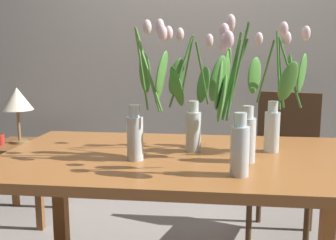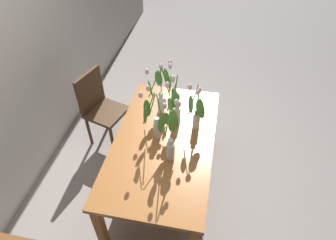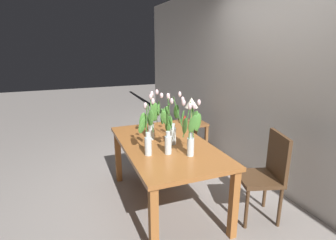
{
  "view_description": "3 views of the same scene",
  "coord_description": "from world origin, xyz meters",
  "px_view_note": "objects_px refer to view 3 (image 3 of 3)",
  "views": [
    {
      "loc": [
        0.13,
        -1.62,
        1.17
      ],
      "look_at": [
        -0.07,
        -0.03,
        0.9
      ],
      "focal_mm": 41.1,
      "sensor_mm": 36.0,
      "label": 1
    },
    {
      "loc": [
        -1.75,
        -0.38,
        2.67
      ],
      "look_at": [
        0.04,
        -0.03,
        0.97
      ],
      "focal_mm": 30.82,
      "sensor_mm": 36.0,
      "label": 2
    },
    {
      "loc": [
        2.52,
        -0.96,
        1.78
      ],
      "look_at": [
        -0.04,
        0.05,
        0.99
      ],
      "focal_mm": 28.49,
      "sensor_mm": 36.0,
      "label": 3
    }
  ],
  "objects_px": {
    "table_lamp": "(191,103)",
    "pillar_candle": "(184,118)",
    "tulip_vase_3": "(173,125)",
    "tulip_vase_4": "(168,131)",
    "tulip_vase_1": "(147,134)",
    "dining_chair": "(267,172)",
    "side_table": "(191,129)",
    "dining_table": "(166,151)",
    "tulip_vase_2": "(191,133)",
    "tulip_vase_0": "(153,121)"
  },
  "relations": [
    {
      "from": "dining_chair",
      "to": "side_table",
      "type": "xyz_separation_m",
      "value": [
        -1.81,
        0.03,
        -0.09
      ]
    },
    {
      "from": "side_table",
      "to": "table_lamp",
      "type": "bearing_deg",
      "value": 150.77
    },
    {
      "from": "dining_table",
      "to": "tulip_vase_2",
      "type": "height_order",
      "value": "tulip_vase_2"
    },
    {
      "from": "tulip_vase_2",
      "to": "pillar_candle",
      "type": "bearing_deg",
      "value": 157.1
    },
    {
      "from": "tulip_vase_1",
      "to": "tulip_vase_3",
      "type": "bearing_deg",
      "value": 116.36
    },
    {
      "from": "tulip_vase_4",
      "to": "dining_table",
      "type": "bearing_deg",
      "value": 164.4
    },
    {
      "from": "side_table",
      "to": "pillar_candle",
      "type": "xyz_separation_m",
      "value": [
        -0.14,
        -0.06,
        0.16
      ]
    },
    {
      "from": "tulip_vase_4",
      "to": "dining_chair",
      "type": "xyz_separation_m",
      "value": [
        0.37,
        0.94,
        -0.43
      ]
    },
    {
      "from": "tulip_vase_4",
      "to": "pillar_candle",
      "type": "height_order",
      "value": "tulip_vase_4"
    },
    {
      "from": "table_lamp",
      "to": "dining_chair",
      "type": "bearing_deg",
      "value": -1.52
    },
    {
      "from": "dining_table",
      "to": "table_lamp",
      "type": "relative_size",
      "value": 4.02
    },
    {
      "from": "dining_chair",
      "to": "side_table",
      "type": "bearing_deg",
      "value": 179.08
    },
    {
      "from": "side_table",
      "to": "dining_chair",
      "type": "bearing_deg",
      "value": -0.92
    },
    {
      "from": "side_table",
      "to": "pillar_candle",
      "type": "distance_m",
      "value": 0.21
    },
    {
      "from": "tulip_vase_1",
      "to": "tulip_vase_2",
      "type": "height_order",
      "value": "tulip_vase_2"
    },
    {
      "from": "dining_table",
      "to": "tulip_vase_2",
      "type": "relative_size",
      "value": 2.84
    },
    {
      "from": "dining_chair",
      "to": "dining_table",
      "type": "bearing_deg",
      "value": -124.03
    },
    {
      "from": "tulip_vase_0",
      "to": "tulip_vase_1",
      "type": "xyz_separation_m",
      "value": [
        0.35,
        -0.17,
        -0.01
      ]
    },
    {
      "from": "tulip_vase_1",
      "to": "dining_chair",
      "type": "height_order",
      "value": "tulip_vase_1"
    },
    {
      "from": "tulip_vase_2",
      "to": "table_lamp",
      "type": "height_order",
      "value": "tulip_vase_2"
    },
    {
      "from": "tulip_vase_4",
      "to": "pillar_candle",
      "type": "bearing_deg",
      "value": 150.02
    },
    {
      "from": "dining_table",
      "to": "tulip_vase_1",
      "type": "relative_size",
      "value": 2.94
    },
    {
      "from": "tulip_vase_3",
      "to": "dining_table",
      "type": "bearing_deg",
      "value": -105.02
    },
    {
      "from": "pillar_candle",
      "to": "tulip_vase_3",
      "type": "bearing_deg",
      "value": -29.17
    },
    {
      "from": "table_lamp",
      "to": "tulip_vase_3",
      "type": "bearing_deg",
      "value": -33.62
    },
    {
      "from": "dining_table",
      "to": "dining_chair",
      "type": "height_order",
      "value": "dining_chair"
    },
    {
      "from": "tulip_vase_4",
      "to": "tulip_vase_0",
      "type": "bearing_deg",
      "value": -175.97
    },
    {
      "from": "dining_table",
      "to": "tulip_vase_1",
      "type": "bearing_deg",
      "value": -53.93
    },
    {
      "from": "pillar_candle",
      "to": "tulip_vase_2",
      "type": "bearing_deg",
      "value": -22.9
    },
    {
      "from": "dining_table",
      "to": "tulip_vase_4",
      "type": "relative_size",
      "value": 2.71
    },
    {
      "from": "tulip_vase_1",
      "to": "tulip_vase_3",
      "type": "distance_m",
      "value": 0.38
    },
    {
      "from": "dining_table",
      "to": "tulip_vase_1",
      "type": "xyz_separation_m",
      "value": [
        0.19,
        -0.26,
        0.3
      ]
    },
    {
      "from": "dining_table",
      "to": "tulip_vase_0",
      "type": "height_order",
      "value": "tulip_vase_0"
    },
    {
      "from": "dining_table",
      "to": "table_lamp",
      "type": "bearing_deg",
      "value": 143.5
    },
    {
      "from": "pillar_candle",
      "to": "tulip_vase_1",
      "type": "bearing_deg",
      "value": -35.7
    },
    {
      "from": "tulip_vase_0",
      "to": "tulip_vase_3",
      "type": "height_order",
      "value": "tulip_vase_0"
    },
    {
      "from": "tulip_vase_2",
      "to": "side_table",
      "type": "distance_m",
      "value": 1.89
    },
    {
      "from": "dining_table",
      "to": "pillar_candle",
      "type": "bearing_deg",
      "value": 147.95
    },
    {
      "from": "tulip_vase_3",
      "to": "pillar_candle",
      "type": "bearing_deg",
      "value": 150.83
    },
    {
      "from": "tulip_vase_1",
      "to": "tulip_vase_3",
      "type": "height_order",
      "value": "tulip_vase_3"
    },
    {
      "from": "side_table",
      "to": "table_lamp",
      "type": "height_order",
      "value": "table_lamp"
    },
    {
      "from": "dining_table",
      "to": "side_table",
      "type": "height_order",
      "value": "dining_table"
    },
    {
      "from": "tulip_vase_1",
      "to": "table_lamp",
      "type": "xyz_separation_m",
      "value": [
        -1.44,
        1.19,
        -0.09
      ]
    },
    {
      "from": "tulip_vase_3",
      "to": "dining_chair",
      "type": "height_order",
      "value": "tulip_vase_3"
    },
    {
      "from": "dining_table",
      "to": "side_table",
      "type": "distance_m",
      "value": 1.53
    },
    {
      "from": "tulip_vase_3",
      "to": "tulip_vase_4",
      "type": "distance_m",
      "value": 0.25
    },
    {
      "from": "dining_chair",
      "to": "pillar_candle",
      "type": "distance_m",
      "value": 1.95
    },
    {
      "from": "tulip_vase_4",
      "to": "table_lamp",
      "type": "bearing_deg",
      "value": 146.18
    },
    {
      "from": "dining_table",
      "to": "tulip_vase_1",
      "type": "height_order",
      "value": "tulip_vase_1"
    },
    {
      "from": "table_lamp",
      "to": "pillar_candle",
      "type": "xyz_separation_m",
      "value": [
        -0.1,
        -0.08,
        -0.27
      ]
    }
  ]
}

